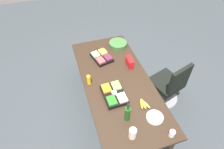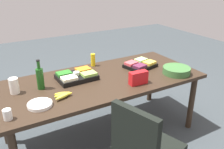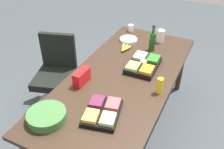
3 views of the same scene
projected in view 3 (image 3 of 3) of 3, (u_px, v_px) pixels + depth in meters
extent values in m
plane|color=#394145|center=(121.00, 128.00, 2.97)|extent=(10.00, 10.00, 0.00)
cube|color=#322418|center=(123.00, 78.00, 2.55)|extent=(2.26, 1.00, 0.04)
cylinder|color=#322418|center=(181.00, 68.00, 3.38)|extent=(0.07, 0.07, 0.71)
cylinder|color=#322418|center=(125.00, 54.00, 3.68)|extent=(0.07, 0.07, 0.71)
cylinder|color=gray|center=(59.00, 103.00, 3.29)|extent=(0.56, 0.56, 0.05)
cylinder|color=gray|center=(57.00, 91.00, 3.16)|extent=(0.06, 0.06, 0.38)
cube|color=black|center=(55.00, 79.00, 3.06)|extent=(0.60, 0.60, 0.09)
cube|color=black|center=(58.00, 50.00, 3.08)|extent=(0.19, 0.43, 0.46)
cube|color=black|center=(143.00, 65.00, 2.66)|extent=(0.43, 0.31, 0.05)
cube|color=orange|center=(147.00, 69.00, 2.52)|extent=(0.16, 0.12, 0.03)
cube|color=#296E23|center=(153.00, 59.00, 2.70)|extent=(0.16, 0.12, 0.03)
cube|color=#96C856|center=(133.00, 66.00, 2.57)|extent=(0.16, 0.12, 0.03)
cube|color=beige|center=(140.00, 56.00, 2.75)|extent=(0.16, 0.12, 0.03)
cylinder|color=white|center=(143.00, 62.00, 2.63)|extent=(0.07, 0.07, 0.04)
cube|color=black|center=(102.00, 113.00, 2.07)|extent=(0.41, 0.35, 0.04)
cube|color=#B3E586|center=(108.00, 119.00, 1.96)|extent=(0.17, 0.14, 0.03)
cube|color=#D84C51|center=(113.00, 104.00, 2.11)|extent=(0.17, 0.14, 0.03)
cube|color=yellow|center=(91.00, 116.00, 1.99)|extent=(0.17, 0.14, 0.03)
cube|color=#5D233E|center=(97.00, 101.00, 2.13)|extent=(0.17, 0.14, 0.03)
cylinder|color=white|center=(128.00, 40.00, 3.18)|extent=(0.26, 0.26, 0.03)
cube|color=red|center=(82.00, 77.00, 2.40)|extent=(0.20, 0.09, 0.14)
cylinder|color=#194D17|center=(152.00, 42.00, 2.92)|extent=(0.08, 0.08, 0.22)
cylinder|color=#194D17|center=(153.00, 30.00, 2.84)|extent=(0.03, 0.03, 0.08)
cylinder|color=black|center=(154.00, 26.00, 2.81)|extent=(0.04, 0.04, 0.01)
ellipsoid|color=yellow|center=(126.00, 49.00, 2.96)|extent=(0.17, 0.09, 0.04)
ellipsoid|color=gold|center=(125.00, 48.00, 2.98)|extent=(0.17, 0.05, 0.04)
ellipsoid|color=#D7D440|center=(123.00, 47.00, 3.00)|extent=(0.17, 0.09, 0.04)
cylinder|color=yellow|center=(160.00, 86.00, 2.28)|extent=(0.07, 0.07, 0.16)
cylinder|color=#3B6B35|center=(47.00, 116.00, 2.01)|extent=(0.39, 0.39, 0.08)
cylinder|color=white|center=(161.00, 36.00, 3.11)|extent=(0.11, 0.11, 0.16)
cylinder|color=white|center=(131.00, 28.00, 3.39)|extent=(0.08, 0.08, 0.09)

